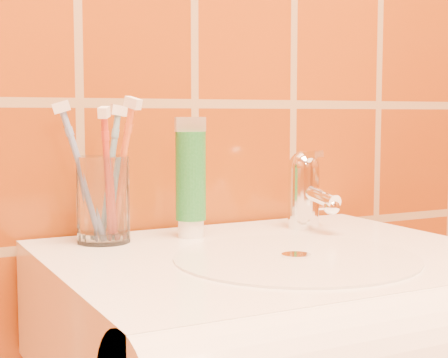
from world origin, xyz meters
TOP-DOWN VIEW (x-y plane):
  - glass_tumbler at (-0.18, 1.12)m, footprint 0.09×0.09m
  - toothpaste_tube at (-0.05, 1.10)m, footprint 0.05×0.04m
  - faucet at (0.14, 1.09)m, footprint 0.05×0.11m
  - toothbrush_0 at (-0.17, 1.11)m, footprint 0.07×0.08m
  - toothbrush_1 at (-0.20, 1.12)m, footprint 0.11×0.10m
  - toothbrush_2 at (-0.16, 1.13)m, footprint 0.06×0.05m
  - toothbrush_3 at (-0.16, 1.11)m, footprint 0.10×0.12m

SIDE VIEW (x-z plane):
  - glass_tumbler at x=-0.18m, z-range 0.85..0.97m
  - faucet at x=0.14m, z-range 0.85..0.97m
  - toothpaste_tube at x=-0.05m, z-range 0.84..1.02m
  - toothbrush_0 at x=-0.17m, z-range 0.84..1.04m
  - toothbrush_2 at x=-0.16m, z-range 0.85..1.04m
  - toothbrush_1 at x=-0.20m, z-range 0.84..1.05m
  - toothbrush_3 at x=-0.16m, z-range 0.84..1.06m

